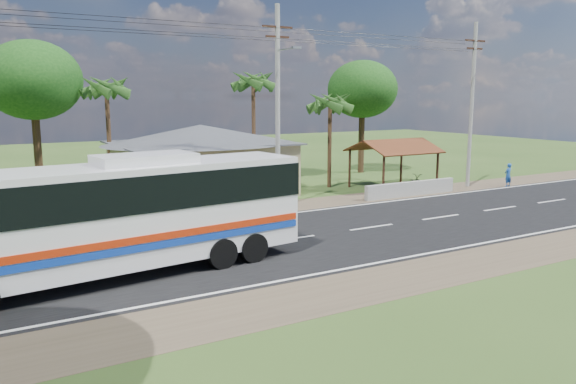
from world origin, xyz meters
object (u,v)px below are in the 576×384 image
at_px(coach_bus, 116,209).
at_px(person, 508,175).
at_px(motorcycle, 414,183).
at_px(waiting_shed, 394,148).

relative_size(coach_bus, person, 8.51).
bearing_deg(motorcycle, waiting_shed, 0.66).
relative_size(motorcycle, person, 1.22).
relative_size(coach_bus, motorcycle, 6.97).
bearing_deg(waiting_shed, coach_bus, -154.31).
bearing_deg(motorcycle, person, -130.16).
height_order(motorcycle, person, person).
distance_m(waiting_shed, motorcycle, 2.68).
bearing_deg(person, motorcycle, -21.81).
bearing_deg(person, waiting_shed, -29.95).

